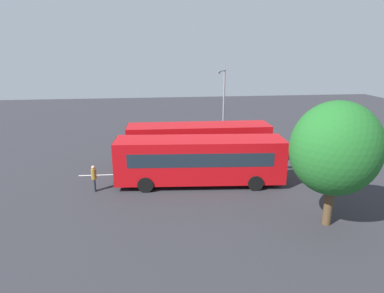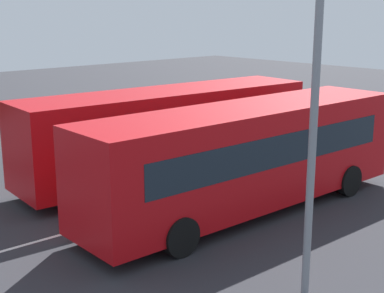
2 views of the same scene
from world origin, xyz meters
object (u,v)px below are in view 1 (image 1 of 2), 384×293
(street_lamp, at_px, (223,104))
(depot_tree, at_px, (336,149))
(pedestrian, at_px, (94,176))
(bus_center_left, at_px, (199,159))
(bus_far_left, at_px, (198,142))

(street_lamp, bearing_deg, depot_tree, 37.80)
(street_lamp, bearing_deg, pedestrian, -22.01)
(depot_tree, bearing_deg, bus_center_left, -45.99)
(bus_far_left, relative_size, street_lamp, 1.57)
(bus_center_left, xyz_separation_m, pedestrian, (6.67, 0.36, -0.71))
(bus_far_left, distance_m, bus_center_left, 4.11)
(pedestrian, height_order, street_lamp, street_lamp)
(bus_center_left, xyz_separation_m, street_lamp, (-3.22, -8.04, 2.31))
(bus_center_left, bearing_deg, bus_far_left, -92.27)
(street_lamp, relative_size, depot_tree, 1.10)
(bus_center_left, xyz_separation_m, depot_tree, (-5.72, 5.93, 2.30))
(bus_center_left, height_order, depot_tree, depot_tree)
(pedestrian, xyz_separation_m, depot_tree, (-12.39, 5.57, 3.01))
(pedestrian, bearing_deg, bus_center_left, -4.16)
(depot_tree, bearing_deg, bus_far_left, -62.43)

